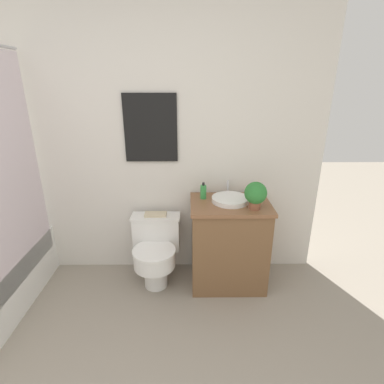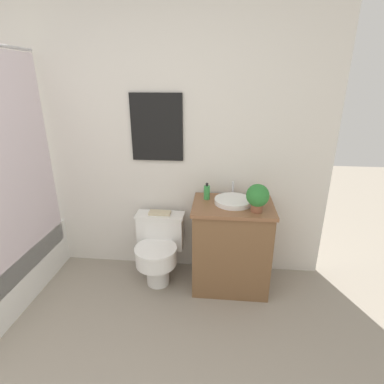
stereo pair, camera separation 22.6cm
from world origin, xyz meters
name	(u,v)px [view 1 (the left image)]	position (x,y,z in m)	size (l,w,h in m)	color
wall_back	(121,141)	(0.00, 2.08, 1.25)	(3.56, 0.07, 2.50)	silver
toilet	(156,249)	(0.29, 1.80, 0.33)	(0.44, 0.50, 0.61)	white
vanity	(228,243)	(0.94, 1.80, 0.39)	(0.67, 0.49, 0.78)	brown
sink	(230,199)	(0.94, 1.82, 0.80)	(0.31, 0.35, 0.13)	white
soap_bottle	(203,192)	(0.72, 1.89, 0.85)	(0.05, 0.05, 0.14)	green
potted_plant	(256,194)	(1.12, 1.67, 0.91)	(0.18, 0.18, 0.22)	brown
book_on_tank	(156,214)	(0.29, 1.92, 0.62)	(0.19, 0.09, 0.02)	beige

